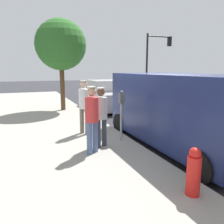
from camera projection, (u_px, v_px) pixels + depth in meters
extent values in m
plane|color=#2D2D33|center=(154.00, 137.00, 7.69)|extent=(80.00, 80.00, 0.00)
cube|color=#9E998E|center=(48.00, 149.00, 6.40)|extent=(5.00, 32.00, 0.15)
cylinder|color=gray|center=(121.00, 122.00, 6.81)|extent=(0.07, 0.07, 1.15)
cube|color=#4C4C51|center=(121.00, 98.00, 6.68)|extent=(0.14, 0.18, 0.28)
sphere|color=#47474C|center=(121.00, 93.00, 6.65)|extent=(0.12, 0.12, 0.12)
cylinder|color=#726656|center=(82.00, 121.00, 7.61)|extent=(0.14, 0.14, 0.86)
cylinder|color=#726656|center=(87.00, 121.00, 7.50)|extent=(0.14, 0.14, 0.86)
cylinder|color=white|center=(84.00, 99.00, 7.42)|extent=(0.34, 0.34, 0.64)
sphere|color=beige|center=(84.00, 85.00, 7.33)|extent=(0.23, 0.23, 0.23)
cylinder|color=silver|center=(84.00, 81.00, 7.31)|extent=(0.22, 0.22, 0.04)
cylinder|color=#383D47|center=(98.00, 133.00, 6.22)|extent=(0.14, 0.14, 0.80)
cylinder|color=#383D47|center=(104.00, 132.00, 6.37)|extent=(0.14, 0.14, 0.80)
cylinder|color=#B7B7B7|center=(101.00, 108.00, 6.17)|extent=(0.34, 0.34, 0.60)
sphere|color=brown|center=(101.00, 92.00, 6.09)|extent=(0.22, 0.22, 0.22)
cylinder|color=silver|center=(101.00, 88.00, 6.07)|extent=(0.20, 0.20, 0.04)
cylinder|color=#4C608C|center=(89.00, 139.00, 5.71)|extent=(0.14, 0.14, 0.83)
cylinder|color=#4C608C|center=(95.00, 136.00, 5.88)|extent=(0.14, 0.14, 0.83)
cylinder|color=red|center=(92.00, 110.00, 5.66)|extent=(0.34, 0.34, 0.62)
sphere|color=tan|center=(92.00, 92.00, 5.57)|extent=(0.22, 0.22, 0.22)
cylinder|color=silver|center=(91.00, 87.00, 5.55)|extent=(0.21, 0.21, 0.04)
cube|color=navy|center=(178.00, 108.00, 6.63)|extent=(2.04, 5.22, 1.96)
cylinder|color=black|center=(202.00, 167.00, 4.57)|extent=(0.23, 0.68, 0.68)
cylinder|color=black|center=(163.00, 119.00, 9.01)|extent=(0.23, 0.68, 0.68)
cylinder|color=black|center=(120.00, 123.00, 8.30)|extent=(0.23, 0.68, 0.68)
cube|color=#BCBCC1|center=(106.00, 98.00, 13.15)|extent=(1.89, 4.43, 0.89)
cube|color=#BCBCC1|center=(104.00, 85.00, 13.21)|extent=(1.63, 2.01, 0.60)
cylinder|color=black|center=(132.00, 107.00, 12.04)|extent=(0.23, 0.60, 0.60)
cylinder|color=black|center=(102.00, 109.00, 11.38)|extent=(0.23, 0.60, 0.60)
cylinder|color=black|center=(109.00, 99.00, 15.02)|extent=(0.23, 0.60, 0.60)
cylinder|color=black|center=(84.00, 101.00, 14.37)|extent=(0.23, 0.60, 0.60)
cylinder|color=black|center=(147.00, 65.00, 19.19)|extent=(0.16, 0.16, 5.20)
cylinder|color=black|center=(160.00, 37.00, 19.17)|extent=(2.40, 0.10, 0.10)
cube|color=black|center=(169.00, 41.00, 19.61)|extent=(0.24, 0.32, 0.80)
sphere|color=red|center=(168.00, 39.00, 19.71)|extent=(0.17, 0.17, 0.17)
sphere|color=yellow|center=(168.00, 42.00, 19.76)|extent=(0.17, 0.17, 0.17)
sphere|color=green|center=(168.00, 45.00, 19.81)|extent=(0.17, 0.17, 0.17)
cylinder|color=brown|center=(62.00, 87.00, 11.86)|extent=(0.24, 0.24, 2.46)
sphere|color=#316F2A|center=(61.00, 45.00, 11.46)|extent=(2.58, 2.58, 2.58)
cylinder|color=red|center=(193.00, 176.00, 3.85)|extent=(0.24, 0.24, 0.70)
sphere|color=red|center=(195.00, 153.00, 3.78)|extent=(0.20, 0.20, 0.20)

